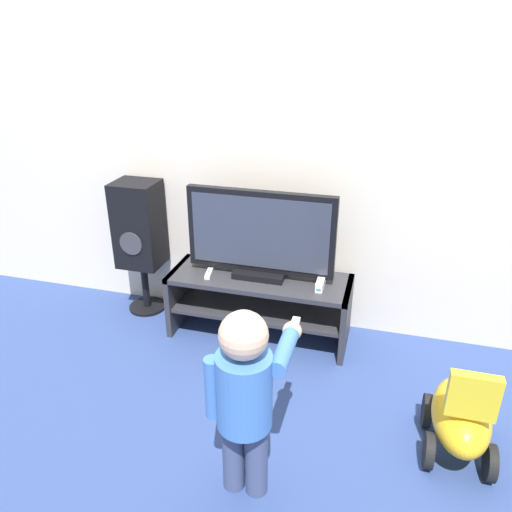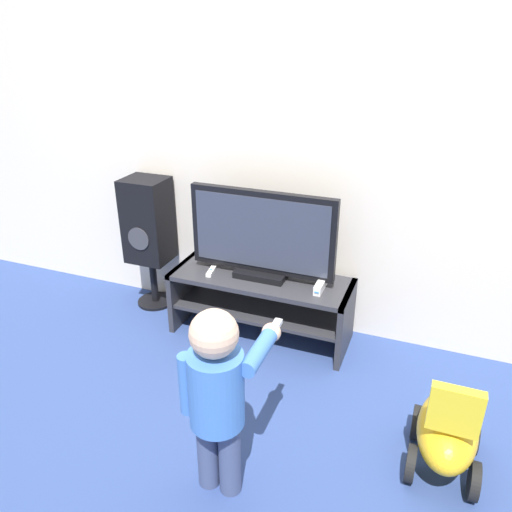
{
  "view_description": "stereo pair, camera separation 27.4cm",
  "coord_description": "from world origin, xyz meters",
  "px_view_note": "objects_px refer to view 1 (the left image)",
  "views": [
    {
      "loc": [
        0.74,
        -2.53,
        1.89
      ],
      "look_at": [
        0.0,
        0.12,
        0.61
      ],
      "focal_mm": 35.0,
      "sensor_mm": 36.0,
      "label": 1
    },
    {
      "loc": [
        1.0,
        -2.44,
        1.89
      ],
      "look_at": [
        0.0,
        0.12,
        0.61
      ],
      "focal_mm": 35.0,
      "sensor_mm": 36.0,
      "label": 2
    }
  ],
  "objects_px": {
    "speaker_tower": "(139,228)",
    "ride_on_toy": "(461,417)",
    "television": "(260,236)",
    "game_console": "(321,282)",
    "child": "(246,391)",
    "remote_primary": "(209,274)"
  },
  "relations": [
    {
      "from": "ride_on_toy",
      "to": "child",
      "type": "bearing_deg",
      "value": -152.84
    },
    {
      "from": "child",
      "to": "ride_on_toy",
      "type": "distance_m",
      "value": 1.09
    },
    {
      "from": "game_console",
      "to": "ride_on_toy",
      "type": "xyz_separation_m",
      "value": [
        0.79,
        -0.7,
        -0.25
      ]
    },
    {
      "from": "television",
      "to": "speaker_tower",
      "type": "relative_size",
      "value": 0.98
    },
    {
      "from": "television",
      "to": "remote_primary",
      "type": "height_order",
      "value": "television"
    },
    {
      "from": "game_console",
      "to": "ride_on_toy",
      "type": "height_order",
      "value": "ride_on_toy"
    },
    {
      "from": "game_console",
      "to": "ride_on_toy",
      "type": "distance_m",
      "value": 1.09
    },
    {
      "from": "game_console",
      "to": "remote_primary",
      "type": "height_order",
      "value": "game_console"
    },
    {
      "from": "television",
      "to": "ride_on_toy",
      "type": "height_order",
      "value": "television"
    },
    {
      "from": "television",
      "to": "child",
      "type": "distance_m",
      "value": 1.25
    },
    {
      "from": "game_console",
      "to": "speaker_tower",
      "type": "bearing_deg",
      "value": 174.65
    },
    {
      "from": "game_console",
      "to": "child",
      "type": "xyz_separation_m",
      "value": [
        -0.13,
        -1.18,
        0.08
      ]
    },
    {
      "from": "game_console",
      "to": "child",
      "type": "bearing_deg",
      "value": -96.37
    },
    {
      "from": "child",
      "to": "speaker_tower",
      "type": "relative_size",
      "value": 0.95
    },
    {
      "from": "game_console",
      "to": "remote_primary",
      "type": "xyz_separation_m",
      "value": [
        -0.72,
        -0.05,
        -0.02
      ]
    },
    {
      "from": "television",
      "to": "game_console",
      "type": "distance_m",
      "value": 0.47
    },
    {
      "from": "television",
      "to": "speaker_tower",
      "type": "bearing_deg",
      "value": 174.33
    },
    {
      "from": "speaker_tower",
      "to": "ride_on_toy",
      "type": "height_order",
      "value": "speaker_tower"
    },
    {
      "from": "television",
      "to": "remote_primary",
      "type": "bearing_deg",
      "value": -165.68
    },
    {
      "from": "television",
      "to": "remote_primary",
      "type": "distance_m",
      "value": 0.42
    },
    {
      "from": "game_console",
      "to": "television",
      "type": "bearing_deg",
      "value": 175.36
    },
    {
      "from": "ride_on_toy",
      "to": "television",
      "type": "bearing_deg",
      "value": 148.18
    }
  ]
}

